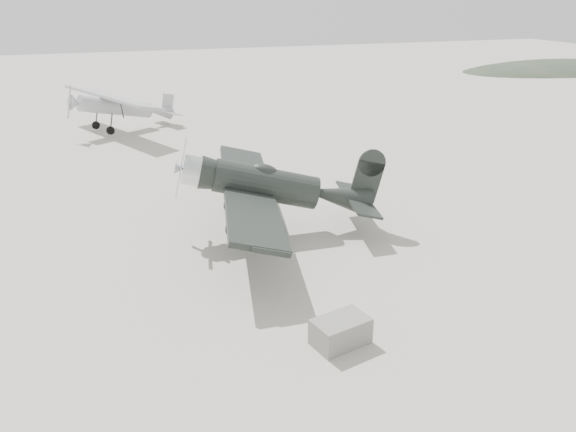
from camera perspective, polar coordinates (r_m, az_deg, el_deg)
name	(u,v)px	position (r m, az deg, el deg)	size (l,w,h in m)	color
ground	(268,263)	(20.94, -2.03, -4.77)	(160.00, 160.00, 0.00)	#B0A99C
hill_northeast	(558,70)	(80.59, 25.71, 13.25)	(32.00, 16.00, 5.20)	#2E3A2A
lowwing_monoplane	(275,187)	(22.85, -1.30, 3.01)	(8.43, 11.71, 3.76)	black
highwing_monoplane	(120,104)	(41.78, -16.72, 10.86)	(8.29, 10.81, 3.16)	#B0B2B6
equipment_block	(341,331)	(16.38, 5.36, -11.59)	(1.58, 0.99, 0.79)	slate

